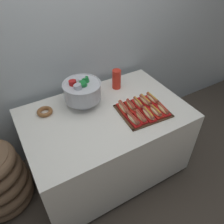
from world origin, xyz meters
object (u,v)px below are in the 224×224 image
Objects in this scene: punch_bowl at (82,90)px; donut at (45,112)px; cup_stack at (117,79)px; hot_dog_0 at (133,119)px; hot_dog_3 at (156,111)px; hot_dog_5 at (123,108)px; hot_dog_6 at (131,106)px; hot_dog_2 at (148,114)px; hot_dog_1 at (141,117)px; hot_dog_7 at (138,103)px; hot_dog_8 at (145,101)px; buffet_table at (106,141)px; serving_tray at (143,111)px; hot_dog_4 at (163,109)px; hot_dog_9 at (152,99)px.

donut is (-0.34, 0.05, -0.13)m from punch_bowl.
hot_dog_0 is at bearing -106.30° from cup_stack.
hot_dog_3 is 0.28m from hot_dog_5.
punch_bowl reaches higher than hot_dog_6.
hot_dog_2 is at bearing -52.14° from hot_dog_5.
hot_dog_2 is at bearing 175.58° from hot_dog_3.
hot_dog_3 is at bearing -31.30° from donut.
punch_bowl is at bearing 126.61° from hot_dog_1.
hot_dog_7 is 0.98× the size of hot_dog_8.
hot_dog_5 is at bearing 139.33° from hot_dog_3.
buffet_table is at bearing 164.50° from hot_dog_6.
punch_bowl is at bearing 120.09° from hot_dog_0.
hot_dog_5 is at bearing 146.77° from serving_tray.
hot_dog_4 is (0.30, -0.02, -0.00)m from hot_dog_0.
hot_dog_4 is 0.22m from hot_dog_7.
hot_dog_7 is at bearing 61.14° from hot_dog_1.
hot_dog_1 is 0.90× the size of hot_dog_6.
hot_dog_7 is 0.51× the size of punch_bowl.
hot_dog_0 is 0.23m from hot_dog_3.
hot_dog_1 reaches higher than serving_tray.
hot_dog_3 reaches higher than serving_tray.
cup_stack is (-0.09, 0.36, 0.06)m from hot_dog_8.
cup_stack is at bearing 73.70° from hot_dog_0.
hot_dog_7 is 0.88× the size of cup_stack.
punch_bowl reaches higher than hot_dog_2.
serving_tray is 2.51× the size of hot_dog_4.
hot_dog_0 is 0.28m from hot_dog_8.
buffet_table is 7.73× the size of hot_dog_5.
hot_dog_3 is 0.18m from hot_dog_9.
hot_dog_9 is 0.64m from punch_bowl.
hot_dog_0 is 0.98× the size of hot_dog_6.
hot_dog_4 reaches higher than hot_dog_7.
punch_bowl reaches higher than hot_dog_4.
hot_dog_3 is (0.07, -0.01, 0.00)m from hot_dog_2.
hot_dog_0 is at bearing 175.58° from hot_dog_3.
hot_dog_5 reaches higher than hot_dog_7.
buffet_table is 8.89× the size of hot_dog_3.
hot_dog_5 is 0.95× the size of cup_stack.
hot_dog_9 is (0.31, 0.14, -0.00)m from hot_dog_0.
hot_dog_9 reaches higher than hot_dog_2.
hot_dog_1 is 0.92× the size of hot_dog_7.
serving_tray is at bearing 127.86° from hot_dog_3.
hot_dog_0 reaches higher than hot_dog_9.
hot_dog_0 is at bearing -94.42° from hot_dog_5.
punch_bowl is (-0.47, 0.45, 0.12)m from hot_dog_3.
hot_dog_8 is at bearing 31.84° from hot_dog_0.
hot_dog_1 reaches higher than donut.
hot_dog_5 is 0.30m from hot_dog_9.
hot_dog_1 is at bearing -136.69° from hot_dog_8.
hot_dog_8 reaches higher than buffet_table.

